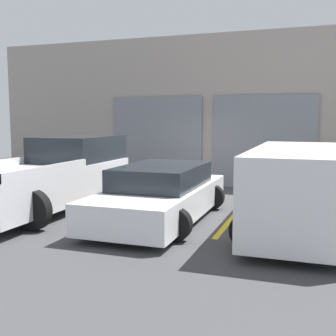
# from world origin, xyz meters

# --- Properties ---
(ground_plane) EXTENTS (28.00, 28.00, 0.00)m
(ground_plane) POSITION_xyz_m (0.00, 0.00, 0.00)
(ground_plane) COLOR #3D3D3F
(shophouse_building) EXTENTS (16.40, 0.68, 4.98)m
(shophouse_building) POSITION_xyz_m (-0.01, 3.29, 2.46)
(shophouse_building) COLOR #9E9389
(shophouse_building) RESTS_ON ground
(pickup_truck) EXTENTS (2.46, 5.41, 1.75)m
(pickup_truck) POSITION_xyz_m (-2.93, -1.81, 0.82)
(pickup_truck) COLOR silver
(pickup_truck) RESTS_ON ground
(sedan_white) EXTENTS (2.24, 4.64, 1.21)m
(sedan_white) POSITION_xyz_m (0.00, -2.11, 0.57)
(sedan_white) COLOR white
(sedan_white) RESTS_ON ground
(sedan_side) EXTENTS (2.23, 4.71, 1.65)m
(sedan_side) POSITION_xyz_m (2.93, -2.14, 0.89)
(sedan_side) COLOR white
(sedan_side) RESTS_ON ground
(parking_stripe_left) EXTENTS (0.12, 2.20, 0.01)m
(parking_stripe_left) POSITION_xyz_m (-1.47, -2.14, 0.00)
(parking_stripe_left) COLOR gold
(parking_stripe_left) RESTS_ON ground
(parking_stripe_centre) EXTENTS (0.12, 2.20, 0.01)m
(parking_stripe_centre) POSITION_xyz_m (1.47, -2.14, 0.00)
(parking_stripe_centre) COLOR gold
(parking_stripe_centre) RESTS_ON ground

